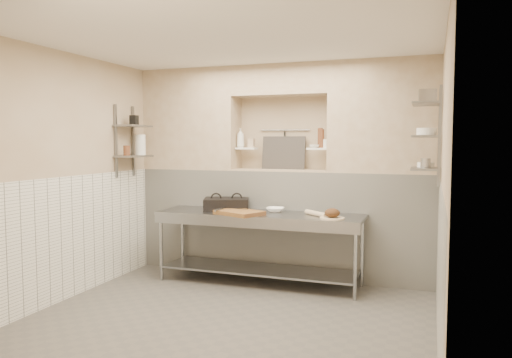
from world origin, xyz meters
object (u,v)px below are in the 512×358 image
at_px(mixing_bowl, 275,210).
at_px(bottle_soap, 241,138).
at_px(panini_press, 227,204).
at_px(prep_table, 259,233).
at_px(jug_left, 140,145).
at_px(cutting_board, 239,213).
at_px(bread_loaf, 332,213).
at_px(rolling_pin, 316,213).
at_px(bowl_alcove, 314,146).

height_order(mixing_bowl, bottle_soap, bottle_soap).
bearing_deg(panini_press, prep_table, -33.84).
distance_m(bottle_soap, jug_left, 1.37).
bearing_deg(cutting_board, bread_loaf, 2.16).
bearing_deg(rolling_pin, bottle_soap, 155.19).
bearing_deg(bowl_alcove, panini_press, -158.26).
bearing_deg(panini_press, rolling_pin, -25.23).
bearing_deg(prep_table, panini_press, 166.18).
height_order(cutting_board, bread_loaf, bread_loaf).
distance_m(mixing_bowl, bowl_alcove, 0.98).
bearing_deg(cutting_board, prep_table, 46.92).
height_order(panini_press, cutting_board, panini_press).
distance_m(panini_press, bottle_soap, 0.97).
bearing_deg(jug_left, bowl_alcove, 12.68).
bearing_deg(mixing_bowl, bottle_soap, 148.23).
xyz_separation_m(bread_loaf, bowl_alcove, (-0.38, 0.70, 0.76)).
distance_m(rolling_pin, jug_left, 2.57).
bearing_deg(panini_press, bread_loaf, -30.83).
relative_size(rolling_pin, bottle_soap, 1.44).
relative_size(bread_loaf, bottle_soap, 0.67).
distance_m(mixing_bowl, bread_loaf, 0.86).
height_order(bottle_soap, jug_left, bottle_soap).
relative_size(cutting_board, mixing_bowl, 2.35).
bearing_deg(mixing_bowl, bowl_alcove, 41.84).
distance_m(rolling_pin, bottle_soap, 1.59).
bearing_deg(mixing_bowl, prep_table, -132.57).
height_order(prep_table, bread_loaf, bread_loaf).
xyz_separation_m(prep_table, bread_loaf, (0.95, -0.15, 0.33)).
xyz_separation_m(rolling_pin, bowl_alcove, (-0.15, 0.54, 0.80)).
relative_size(bread_loaf, jug_left, 0.65).
height_order(panini_press, bread_loaf, panini_press).
bearing_deg(bowl_alcove, rolling_pin, -74.83).
relative_size(cutting_board, bread_loaf, 3.07).
bearing_deg(panini_press, bottle_soap, 66.23).
distance_m(bread_loaf, jug_left, 2.79).
height_order(cutting_board, jug_left, jug_left).
bearing_deg(bottle_soap, cutting_board, -69.84).
relative_size(panini_press, bottle_soap, 2.57).
relative_size(panini_press, cutting_board, 1.25).
bearing_deg(bottle_soap, rolling_pin, -24.81).
relative_size(cutting_board, bowl_alcove, 4.12).
relative_size(prep_table, jug_left, 9.44).
height_order(mixing_bowl, bread_loaf, bread_loaf).
bearing_deg(cutting_board, mixing_bowl, 47.15).
bearing_deg(bread_loaf, panini_press, 169.19).
xyz_separation_m(bottle_soap, jug_left, (-1.26, -0.53, -0.09)).
xyz_separation_m(rolling_pin, bottle_soap, (-1.18, 0.55, 0.92)).
bearing_deg(prep_table, mixing_bowl, 47.43).
xyz_separation_m(prep_table, mixing_bowl, (0.16, 0.17, 0.29)).
relative_size(bottle_soap, jug_left, 0.96).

